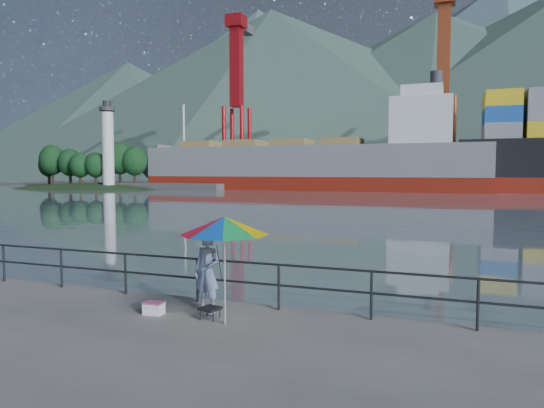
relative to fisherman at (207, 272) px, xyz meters
The scene contains 11 objects.
harbor_water 128.98m from the fisherman, 90.71° to the left, with size 500.00×280.00×0.00m, color slate.
far_dock 92.35m from the fisherman, 84.78° to the left, with size 200.00×40.00×0.40m, color #514F4C.
guardrail 1.77m from the fisherman, 157.51° to the left, with size 22.00×0.06×1.03m.
mountains 212.88m from the fisherman, 79.79° to the left, with size 600.00×332.80×80.00m.
lighthouse_islet 83.16m from the fisherman, 132.86° to the left, with size 48.00×26.40×19.20m.
fisherman is the anchor object (origin of this frame).
beach_umbrella 1.44m from the fisherman, 40.48° to the right, with size 2.31×2.31×2.15m.
folding_stool 0.90m from the fisherman, 56.09° to the right, with size 0.45×0.45×0.25m.
cooler_bag 1.35m from the fisherman, 151.41° to the right, with size 0.40×0.27×0.23m, color white.
fishing_rod 1.16m from the fisherman, 95.98° to the left, with size 0.02×0.02×1.93m, color black.
bulk_carrier 71.01m from the fisherman, 102.52° to the left, with size 56.39×9.76×14.50m.
Camera 1 is at (6.43, -8.11, 3.05)m, focal length 32.00 mm.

